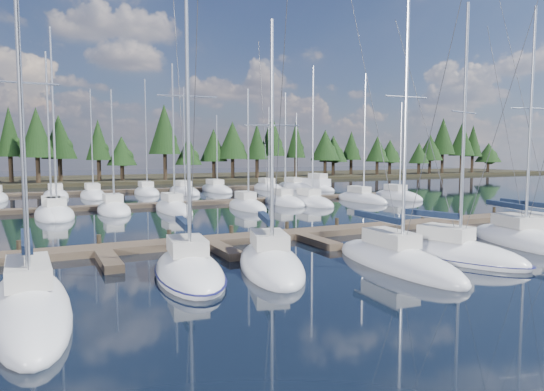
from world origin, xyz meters
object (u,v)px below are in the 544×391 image
motor_yacht_right (316,187)px  front_sailboat_0 (30,305)px  front_sailboat_2 (270,263)px  front_sailboat_5 (520,239)px  front_sailboat_1 (189,270)px  front_sailboat_3 (396,261)px  main_dock (299,235)px  front_sailboat_4 (452,254)px

motor_yacht_right → front_sailboat_0: bearing=-131.1°
front_sailboat_2 → front_sailboat_5: 16.35m
front_sailboat_1 → motor_yacht_right: 51.83m
front_sailboat_3 → front_sailboat_0: bearing=179.2°
main_dock → front_sailboat_0: front_sailboat_0 is taller
front_sailboat_3 → front_sailboat_5: bearing=7.2°
front_sailboat_5 → main_dock: bearing=146.0°
front_sailboat_2 → front_sailboat_4: size_ratio=0.90×
front_sailboat_0 → front_sailboat_3: 15.83m
front_sailboat_3 → main_dock: bearing=92.6°
front_sailboat_0 → front_sailboat_4: size_ratio=1.03×
main_dock → front_sailboat_1: front_sailboat_1 is taller
front_sailboat_1 → front_sailboat_3: bearing=-14.9°
front_sailboat_1 → front_sailboat_5: front_sailboat_5 is taller
motor_yacht_right → main_dock: bearing=-122.8°
front_sailboat_1 → front_sailboat_5: 20.28m
front_sailboat_1 → main_dock: bearing=34.7°
front_sailboat_1 → front_sailboat_5: (20.24, -1.17, 0.00)m
front_sailboat_0 → front_sailboat_4: (19.60, -0.14, -0.00)m
front_sailboat_1 → front_sailboat_3: size_ratio=0.98×
front_sailboat_2 → main_dock: bearing=51.5°
front_sailboat_5 → motor_yacht_right: bearing=75.1°
motor_yacht_right → front_sailboat_5: bearing=-104.9°
motor_yacht_right → front_sailboat_1: bearing=-127.5°
front_sailboat_3 → motor_yacht_right: 48.89m
front_sailboat_0 → motor_yacht_right: (37.84, 43.44, 0.17)m
motor_yacht_right → front_sailboat_4: bearing=-112.7°
main_dock → front_sailboat_4: size_ratio=3.22×
front_sailboat_4 → front_sailboat_5: size_ratio=0.93×
front_sailboat_3 → front_sailboat_4: front_sailboat_3 is taller
main_dock → motor_yacht_right: size_ratio=5.24×
front_sailboat_5 → motor_yacht_right: (11.30, 42.30, 0.16)m
main_dock → motor_yacht_right: 41.41m
main_dock → front_sailboat_2: (-5.21, -6.55, 0.07)m
front_sailboat_2 → front_sailboat_1: bearing=176.6°
front_sailboat_4 → front_sailboat_0: bearing=179.6°
main_dock → front_sailboat_5: front_sailboat_5 is taller
main_dock → motor_yacht_right: bearing=57.2°
front_sailboat_3 → front_sailboat_5: front_sailboat_5 is taller
main_dock → front_sailboat_3: 8.85m
main_dock → front_sailboat_1: size_ratio=3.08×
front_sailboat_1 → front_sailboat_2: bearing=-3.4°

